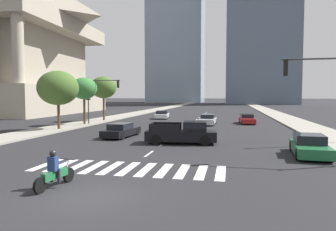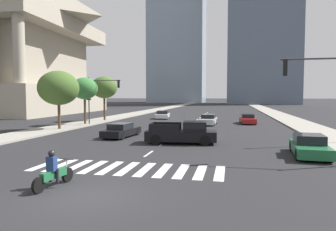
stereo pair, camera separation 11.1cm
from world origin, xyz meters
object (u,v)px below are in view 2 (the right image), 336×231
at_px(sedan_white_0, 163,115).
at_px(street_tree_third, 104,88).
at_px(sedan_black_3, 121,131).
at_px(sedan_red_1, 248,119).
at_px(street_tree_nearest, 59,88).
at_px(sedan_silver_4, 208,120).
at_px(sedan_green_2, 309,146).
at_px(pickup_truck, 185,133).
at_px(motorcycle_lead, 53,173).
at_px(street_tree_second, 85,89).
at_px(traffic_signal_far, 101,92).

distance_m(sedan_white_0, street_tree_third, 10.36).
bearing_deg(sedan_white_0, sedan_black_3, 177.25).
xyz_separation_m(sedan_red_1, street_tree_nearest, (-19.65, -11.79, 3.82)).
distance_m(sedan_white_0, sedan_silver_4, 11.88).
distance_m(sedan_green_2, street_tree_nearest, 24.49).
bearing_deg(sedan_green_2, sedan_red_1, -168.93).
relative_size(pickup_truck, street_tree_third, 0.88).
relative_size(motorcycle_lead, street_tree_second, 0.39).
distance_m(pickup_truck, street_tree_nearest, 15.93).
bearing_deg(street_tree_nearest, motorcycle_lead, -59.76).
relative_size(motorcycle_lead, sedan_red_1, 0.47).
xyz_separation_m(motorcycle_lead, sedan_red_1, (8.87, 30.29, -0.02)).
height_order(motorcycle_lead, sedan_black_3, motorcycle_lead).
xyz_separation_m(sedan_silver_4, street_tree_third, (-14.81, 2.64, 4.15)).
xyz_separation_m(sedan_white_0, street_tree_nearest, (-7.04, -18.17, 3.81)).
bearing_deg(sedan_white_0, motorcycle_lead, 179.97).
bearing_deg(street_tree_nearest, sedan_green_2, -23.53).
bearing_deg(motorcycle_lead, pickup_truck, -6.83).
relative_size(sedan_silver_4, street_tree_third, 0.75).
bearing_deg(sedan_white_0, street_tree_second, 144.40).
distance_m(sedan_silver_4, street_tree_second, 15.66).
xyz_separation_m(motorcycle_lead, sedan_white_0, (-3.75, 36.67, -0.01)).
xyz_separation_m(sedan_green_2, street_tree_third, (-22.18, 21.47, 4.16)).
distance_m(motorcycle_lead, sedan_white_0, 36.86).
bearing_deg(traffic_signal_far, street_tree_nearest, -107.59).
bearing_deg(sedan_red_1, street_tree_nearest, -62.17).
bearing_deg(street_tree_second, traffic_signal_far, 8.58).
height_order(sedan_black_3, street_tree_third, street_tree_third).
bearing_deg(sedan_green_2, traffic_signal_far, -123.64).
xyz_separation_m(street_tree_second, street_tree_third, (0.00, 5.97, 0.28)).
height_order(pickup_truck, traffic_signal_far, traffic_signal_far).
bearing_deg(sedan_red_1, traffic_signal_far, -75.43).
height_order(street_tree_nearest, street_tree_third, street_tree_third).
bearing_deg(motorcycle_lead, sedan_white_0, 14.53).
bearing_deg(sedan_red_1, sedan_silver_4, -64.80).
xyz_separation_m(traffic_signal_far, street_tree_nearest, (-1.95, -6.14, 0.34)).
relative_size(sedan_white_0, street_tree_second, 0.86).
bearing_deg(street_tree_nearest, sedan_red_1, 30.95).
bearing_deg(sedan_silver_4, street_tree_nearest, -55.16).
height_order(pickup_truck, sedan_red_1, pickup_truck).
bearing_deg(traffic_signal_far, sedan_red_1, 17.69).
relative_size(traffic_signal_far, street_tree_nearest, 0.94).
xyz_separation_m(sedan_silver_4, street_tree_second, (-14.81, -3.33, 3.87)).
bearing_deg(traffic_signal_far, pickup_truck, -45.67).
relative_size(motorcycle_lead, traffic_signal_far, 0.39).
distance_m(sedan_red_1, street_tree_second, 20.90).
height_order(sedan_white_0, sedan_red_1, sedan_white_0).
bearing_deg(sedan_black_3, traffic_signal_far, 37.78).
distance_m(pickup_truck, street_tree_third, 23.37).
distance_m(motorcycle_lead, street_tree_nearest, 21.75).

